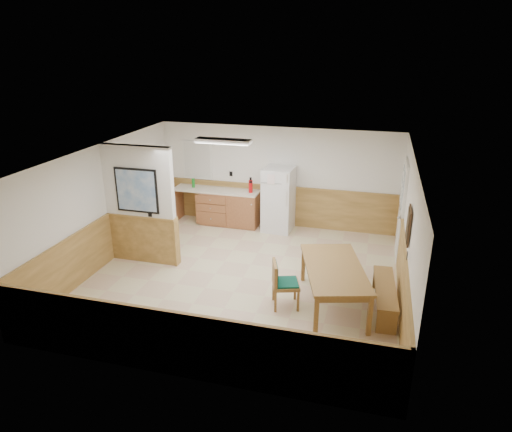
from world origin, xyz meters
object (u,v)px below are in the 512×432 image
(dining_bench, at_px, (385,292))
(dining_chair, at_px, (281,281))
(dining_table, at_px, (334,272))
(fire_extinguisher, at_px, (251,186))
(refrigerator, at_px, (278,199))
(soap_bottle, at_px, (193,183))

(dining_bench, height_order, dining_chair, dining_chair)
(dining_table, relative_size, fire_extinguisher, 5.50)
(dining_bench, bearing_deg, fire_extinguisher, 133.02)
(dining_bench, relative_size, dining_chair, 1.86)
(dining_table, relative_size, dining_chair, 2.50)
(dining_chair, bearing_deg, refrigerator, 84.93)
(fire_extinguisher, distance_m, soap_bottle, 1.54)
(dining_table, distance_m, dining_bench, 0.94)
(dining_chair, height_order, soap_bottle, soap_bottle)
(dining_table, height_order, dining_chair, dining_chair)
(fire_extinguisher, height_order, soap_bottle, fire_extinguisher)
(refrigerator, distance_m, dining_chair, 3.55)
(refrigerator, height_order, dining_bench, refrigerator)
(refrigerator, xyz_separation_m, dining_bench, (2.58, -3.09, -0.45))
(dining_table, bearing_deg, dining_bench, -10.07)
(refrigerator, height_order, dining_table, refrigerator)
(soap_bottle, bearing_deg, dining_table, -39.50)
(fire_extinguisher, bearing_deg, dining_chair, -44.66)
(dining_table, xyz_separation_m, fire_extinguisher, (-2.41, 3.22, 0.41))
(dining_bench, distance_m, fire_extinguisher, 4.60)
(dining_bench, xyz_separation_m, soap_bottle, (-4.83, 3.16, 0.68))
(refrigerator, distance_m, fire_extinguisher, 0.77)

